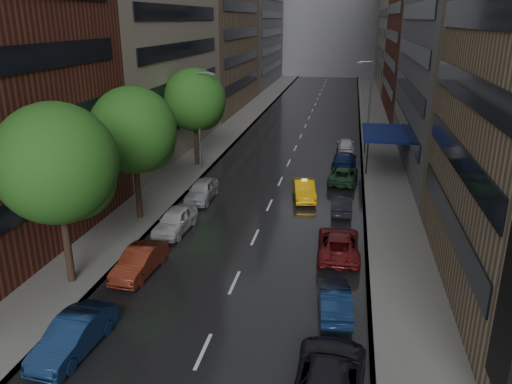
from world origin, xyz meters
TOP-DOWN VIEW (x-y plane):
  - road at (0.00, 50.00)m, footprint 14.00×140.00m
  - sidewalk_left at (-9.00, 50.00)m, footprint 4.00×140.00m
  - sidewalk_right at (9.00, 50.00)m, footprint 4.00×140.00m
  - buildings_right at (15.00, 56.70)m, footprint 8.05×109.10m
  - building_far at (0.00, 118.00)m, footprint 40.00×14.00m
  - tree_near at (-8.60, 8.38)m, footprint 6.12×6.12m
  - tree_mid at (-8.60, 17.58)m, footprint 5.87×5.87m
  - tree_far at (-8.60, 31.38)m, footprint 5.82×5.82m
  - taxi at (2.44, 23.97)m, footprint 2.33×4.68m
  - parked_cars_left at (-5.40, 13.36)m, footprint 2.17×23.90m
  - parked_cars_right at (5.40, 19.87)m, footprint 2.90×42.33m
  - street_lamp_left at (-7.72, 30.00)m, footprint 1.74×0.22m
  - street_lamp_right at (7.72, 45.00)m, footprint 1.74×0.22m
  - awning at (8.98, 35.00)m, footprint 4.00×8.00m

SIDE VIEW (x-z plane):
  - road at x=0.00m, z-range 0.00..0.01m
  - sidewalk_left at x=-9.00m, z-range 0.00..0.15m
  - sidewalk_right at x=9.00m, z-range 0.00..0.15m
  - taxi at x=2.44m, z-range 0.00..1.47m
  - parked_cars_right at x=5.40m, z-range -0.05..1.53m
  - parked_cars_left at x=-5.40m, z-range -0.02..1.57m
  - awning at x=8.98m, z-range 1.57..4.70m
  - street_lamp_left at x=-7.72m, z-range 0.39..9.39m
  - street_lamp_right at x=7.72m, z-range 0.39..9.39m
  - tree_far at x=-8.60m, z-range 1.71..10.99m
  - tree_mid at x=-8.60m, z-range 1.73..11.08m
  - tree_near at x=-8.60m, z-range 1.80..11.56m
  - buildings_right at x=15.00m, z-range -2.97..33.03m
  - building_far at x=0.00m, z-range 0.00..32.00m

